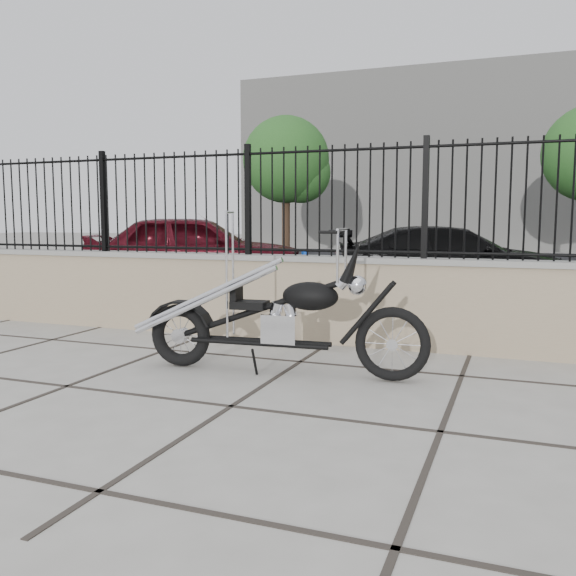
{
  "coord_description": "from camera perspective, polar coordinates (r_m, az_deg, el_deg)",
  "views": [
    {
      "loc": [
        1.94,
        -3.9,
        1.37
      ],
      "look_at": [
        -0.06,
        1.32,
        0.73
      ],
      "focal_mm": 38.0,
      "sensor_mm": 36.0,
      "label": 1
    }
  ],
  "objects": [
    {
      "name": "parking_lot",
      "position": [
        16.57,
        14.15,
        1.57
      ],
      "size": [
        30.0,
        30.0,
        0.0
      ],
      "primitive_type": "plane",
      "color": "black",
      "rests_on": "ground"
    },
    {
      "name": "tree_left",
      "position": [
        21.53,
        -0.19,
        12.27
      ],
      "size": [
        2.99,
        2.99,
        5.05
      ],
      "rotation": [
        0.0,
        0.0,
        -0.03
      ],
      "color": "#382619",
      "rests_on": "ground_plane"
    },
    {
      "name": "bollard_a",
      "position": [
        9.38,
        1.58,
        0.84
      ],
      "size": [
        0.14,
        0.14,
        0.89
      ],
      "primitive_type": "cylinder",
      "rotation": [
        0.0,
        0.0,
        0.33
      ],
      "color": "blue",
      "rests_on": "ground_plane"
    },
    {
      "name": "car_red",
      "position": [
        12.52,
        -8.64,
        3.55
      ],
      "size": [
        4.69,
        3.27,
        1.48
      ],
      "primitive_type": "imported",
      "rotation": [
        0.0,
        0.0,
        1.96
      ],
      "color": "#460A12",
      "rests_on": "parking_lot"
    },
    {
      "name": "background_building",
      "position": [
        30.57,
        17.56,
        11.14
      ],
      "size": [
        22.0,
        6.0,
        8.0
      ],
      "primitive_type": "cube",
      "color": "beige",
      "rests_on": "ground_plane"
    },
    {
      "name": "iron_fence",
      "position": [
        6.69,
        4.13,
        8.12
      ],
      "size": [
        14.0,
        0.08,
        1.2
      ],
      "primitive_type": "cube",
      "color": "black",
      "rests_on": "retaining_wall"
    },
    {
      "name": "retaining_wall",
      "position": [
        6.74,
        4.05,
        -1.09
      ],
      "size": [
        14.0,
        0.36,
        0.96
      ],
      "primitive_type": "cube",
      "color": "gray",
      "rests_on": "ground_plane"
    },
    {
      "name": "ground_plane",
      "position": [
        4.56,
        -5.34,
        -10.99
      ],
      "size": [
        90.0,
        90.0,
        0.0
      ],
      "primitive_type": "plane",
      "color": "#99968E",
      "rests_on": "ground"
    },
    {
      "name": "chopper_motorcycle",
      "position": [
        5.35,
        -1.15,
        -0.34
      ],
      "size": [
        2.47,
        0.63,
        1.47
      ],
      "primitive_type": null,
      "rotation": [
        0.0,
        0.0,
        0.08
      ],
      "color": "black",
      "rests_on": "ground_plane"
    },
    {
      "name": "car_black",
      "position": [
        11.54,
        15.07,
        2.55
      ],
      "size": [
        4.58,
        2.89,
        1.24
      ],
      "primitive_type": "imported",
      "rotation": [
        0.0,
        0.0,
        1.87
      ],
      "color": "black",
      "rests_on": "parking_lot"
    }
  ]
}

